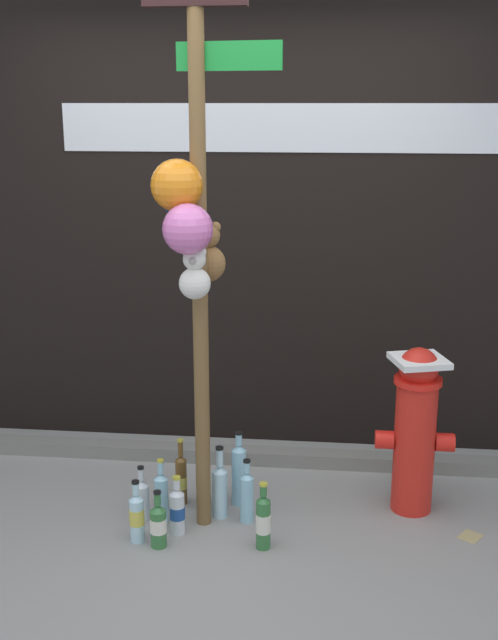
{
  "coord_description": "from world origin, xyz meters",
  "views": [
    {
      "loc": [
        0.53,
        -3.01,
        2.01
      ],
      "look_at": [
        0.16,
        0.47,
        1.05
      ],
      "focal_mm": 44.52,
      "sensor_mm": 36.0,
      "label": 1
    }
  ],
  "objects_px": {
    "bottle_2": "(142,498)",
    "memorial_post": "(191,181)",
    "bottle_5": "(177,510)",
    "bottle_9": "(247,495)",
    "bottle_3": "(181,478)",
    "fire_hydrant": "(415,426)",
    "bottle_0": "(158,524)",
    "bottle_8": "(239,473)",
    "bottle_6": "(263,521)",
    "bottle_4": "(203,483)",
    "bottle_10": "(161,496)",
    "bottle_7": "(137,516)",
    "bottle_1": "(220,489)"
  },
  "relations": [
    {
      "from": "memorial_post",
      "to": "bottle_4",
      "type": "distance_m",
      "value": 1.54
    },
    {
      "from": "memorial_post",
      "to": "bottle_2",
      "type": "relative_size",
      "value": 9.67
    },
    {
      "from": "fire_hydrant",
      "to": "bottle_4",
      "type": "bearing_deg",
      "value": -174.09
    },
    {
      "from": "bottle_2",
      "to": "bottle_10",
      "type": "relative_size",
      "value": 0.85
    },
    {
      "from": "bottle_6",
      "to": "bottle_10",
      "type": "bearing_deg",
      "value": 160.25
    },
    {
      "from": "bottle_9",
      "to": "bottle_7",
      "type": "bearing_deg",
      "value": -154.04
    },
    {
      "from": "memorial_post",
      "to": "bottle_0",
      "type": "relative_size",
      "value": 9.71
    },
    {
      "from": "bottle_8",
      "to": "bottle_1",
      "type": "bearing_deg",
      "value": -119.69
    },
    {
      "from": "bottle_3",
      "to": "fire_hydrant",
      "type": "bearing_deg",
      "value": 3.48
    },
    {
      "from": "bottle_2",
      "to": "bottle_6",
      "type": "distance_m",
      "value": 0.66
    },
    {
      "from": "fire_hydrant",
      "to": "bottle_5",
      "type": "relative_size",
      "value": 2.89
    },
    {
      "from": "bottle_6",
      "to": "memorial_post",
      "type": "bearing_deg",
      "value": 150.43
    },
    {
      "from": "fire_hydrant",
      "to": "bottle_2",
      "type": "bearing_deg",
      "value": -169.47
    },
    {
      "from": "bottle_2",
      "to": "bottle_9",
      "type": "height_order",
      "value": "bottle_9"
    },
    {
      "from": "bottle_8",
      "to": "bottle_9",
      "type": "height_order",
      "value": "bottle_8"
    },
    {
      "from": "fire_hydrant",
      "to": "bottle_9",
      "type": "distance_m",
      "value": 0.9
    },
    {
      "from": "bottle_1",
      "to": "bottle_6",
      "type": "bearing_deg",
      "value": -47.98
    },
    {
      "from": "bottle_0",
      "to": "bottle_10",
      "type": "xyz_separation_m",
      "value": [
        -0.03,
        0.23,
        0.02
      ]
    },
    {
      "from": "bottle_0",
      "to": "fire_hydrant",
      "type": "bearing_deg",
      "value": 22.06
    },
    {
      "from": "bottle_2",
      "to": "memorial_post",
      "type": "bearing_deg",
      "value": -1.23
    },
    {
      "from": "fire_hydrant",
      "to": "memorial_post",
      "type": "bearing_deg",
      "value": -166.48
    },
    {
      "from": "bottle_5",
      "to": "bottle_8",
      "type": "relative_size",
      "value": 0.74
    },
    {
      "from": "memorial_post",
      "to": "bottle_9",
      "type": "distance_m",
      "value": 1.55
    },
    {
      "from": "bottle_0",
      "to": "bottle_5",
      "type": "xyz_separation_m",
      "value": [
        0.07,
        0.12,
        0.01
      ]
    },
    {
      "from": "bottle_5",
      "to": "bottle_9",
      "type": "distance_m",
      "value": 0.35
    },
    {
      "from": "bottle_4",
      "to": "bottle_9",
      "type": "relative_size",
      "value": 1.15
    },
    {
      "from": "memorial_post",
      "to": "bottle_6",
      "type": "xyz_separation_m",
      "value": [
        0.34,
        -0.2,
        -1.54
      ]
    },
    {
      "from": "fire_hydrant",
      "to": "bottle_1",
      "type": "bearing_deg",
      "value": -169.22
    },
    {
      "from": "bottle_4",
      "to": "bottle_7",
      "type": "bearing_deg",
      "value": -127.1
    },
    {
      "from": "bottle_9",
      "to": "bottle_10",
      "type": "xyz_separation_m",
      "value": [
        -0.42,
        -0.05,
        -0.0
      ]
    },
    {
      "from": "bottle_5",
      "to": "bottle_9",
      "type": "relative_size",
      "value": 0.9
    },
    {
      "from": "bottle_5",
      "to": "bottle_7",
      "type": "height_order",
      "value": "bottle_7"
    },
    {
      "from": "fire_hydrant",
      "to": "bottle_0",
      "type": "relative_size",
      "value": 3.04
    },
    {
      "from": "bottle_3",
      "to": "bottle_2",
      "type": "bearing_deg",
      "value": -132.93
    },
    {
      "from": "fire_hydrant",
      "to": "bottle_8",
      "type": "distance_m",
      "value": 0.92
    },
    {
      "from": "bottle_3",
      "to": "bottle_5",
      "type": "relative_size",
      "value": 1.2
    },
    {
      "from": "bottle_1",
      "to": "fire_hydrant",
      "type": "bearing_deg",
      "value": 10.78
    },
    {
      "from": "bottle_4",
      "to": "bottle_9",
      "type": "xyz_separation_m",
      "value": [
        0.23,
        -0.1,
        -0.0
      ]
    },
    {
      "from": "bottle_3",
      "to": "bottle_10",
      "type": "height_order",
      "value": "bottle_3"
    },
    {
      "from": "fire_hydrant",
      "to": "bottle_6",
      "type": "bearing_deg",
      "value": -147.91
    },
    {
      "from": "bottle_7",
      "to": "bottle_1",
      "type": "bearing_deg",
      "value": 37.31
    },
    {
      "from": "bottle_6",
      "to": "bottle_7",
      "type": "bearing_deg",
      "value": -179.63
    },
    {
      "from": "bottle_8",
      "to": "bottle_10",
      "type": "xyz_separation_m",
      "value": [
        -0.36,
        -0.22,
        -0.04
      ]
    },
    {
      "from": "memorial_post",
      "to": "bottle_3",
      "type": "xyz_separation_m",
      "value": [
        -0.11,
        0.18,
        -1.53
      ]
    },
    {
      "from": "bottle_5",
      "to": "bottle_2",
      "type": "bearing_deg",
      "value": 150.31
    },
    {
      "from": "bottle_9",
      "to": "bottle_10",
      "type": "relative_size",
      "value": 0.99
    },
    {
      "from": "fire_hydrant",
      "to": "bottle_7",
      "type": "xyz_separation_m",
      "value": [
        -1.32,
        -0.45,
        -0.32
      ]
    },
    {
      "from": "fire_hydrant",
      "to": "bottle_6",
      "type": "height_order",
      "value": "fire_hydrant"
    },
    {
      "from": "fire_hydrant",
      "to": "bottle_9",
      "type": "xyz_separation_m",
      "value": [
        -0.82,
        -0.21,
        -0.31
      ]
    },
    {
      "from": "bottle_3",
      "to": "bottle_7",
      "type": "height_order",
      "value": "bottle_3"
    }
  ]
}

